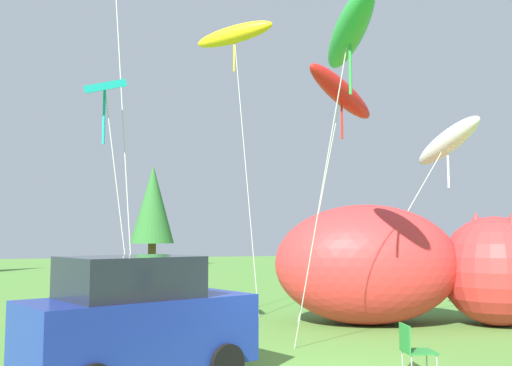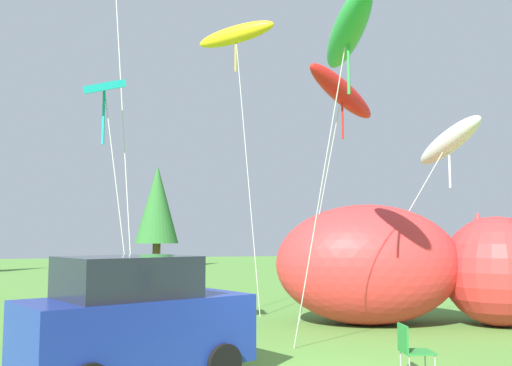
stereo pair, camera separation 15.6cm
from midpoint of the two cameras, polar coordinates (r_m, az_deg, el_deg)
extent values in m
cube|color=navy|center=(10.29, -12.09, -14.35)|extent=(4.25, 3.09, 1.17)
cube|color=#1E232D|center=(10.10, -12.97, -9.15)|extent=(2.58, 2.31, 0.70)
cylinder|color=black|center=(11.71, -8.77, -15.95)|extent=(0.71, 0.48, 0.66)
cylinder|color=black|center=(10.28, -3.57, -17.51)|extent=(0.71, 0.48, 0.66)
cylinder|color=black|center=(10.70, -20.36, -16.70)|extent=(0.71, 0.48, 0.66)
cube|color=#267F33|center=(10.98, 15.59, -15.92)|extent=(0.64, 0.64, 0.03)
cube|color=#267F33|center=(10.85, 14.25, -14.78)|extent=(0.14, 0.51, 0.48)
cylinder|color=#A5A5AD|center=(11.31, 16.31, -16.74)|extent=(0.02, 0.02, 0.45)
cylinder|color=#A5A5AD|center=(11.16, 14.03, -16.96)|extent=(0.02, 0.02, 0.45)
ellipsoid|color=red|center=(16.75, 10.68, -7.97)|extent=(6.09, 5.04, 3.41)
ellipsoid|color=yellow|center=(16.81, 10.73, -10.59)|extent=(4.03, 3.58, 1.53)
sphere|color=red|center=(17.59, 22.63, -8.08)|extent=(3.07, 3.07, 3.07)
cone|color=red|center=(18.16, 20.93, -4.17)|extent=(0.86, 0.86, 0.92)
cylinder|color=silver|center=(13.01, -13.74, -3.38)|extent=(0.86, 0.26, 5.82)
cube|color=#19B2B2|center=(13.29, -15.22, 9.31)|extent=(0.92, 0.97, 0.57)
cylinder|color=#19B2B2|center=(13.14, -15.30, 6.36)|extent=(0.06, 0.06, 1.20)
cylinder|color=silver|center=(16.32, 6.06, -2.74)|extent=(0.68, 1.76, 6.47)
ellipsoid|color=red|center=(16.15, 8.26, 8.93)|extent=(2.97, 2.15, 1.48)
cylinder|color=red|center=(16.00, 8.30, 6.49)|extent=(0.06, 0.06, 1.20)
cylinder|color=silver|center=(16.75, 13.48, -4.93)|extent=(2.56, 1.63, 5.17)
ellipsoid|color=white|center=(16.99, 18.34, 3.92)|extent=(0.77, 2.97, 1.55)
cylinder|color=white|center=(16.90, 18.41, 1.57)|extent=(0.06, 0.06, 1.20)
cylinder|color=silver|center=(14.18, -13.59, 8.23)|extent=(0.86, 0.55, 11.59)
cylinder|color=silver|center=(12.12, 6.10, -1.56)|extent=(0.36, 2.28, 6.59)
ellipsoid|color=green|center=(11.88, 8.96, 14.85)|extent=(1.16, 2.90, 1.30)
cylinder|color=green|center=(11.65, 9.01, 11.61)|extent=(0.06, 0.06, 1.20)
cylinder|color=silver|center=(18.65, -1.26, 1.43)|extent=(0.55, 1.18, 9.41)
ellipsoid|color=yellow|center=(20.22, -2.43, 14.62)|extent=(2.52, 2.55, 0.92)
cylinder|color=yellow|center=(20.00, -2.44, 12.73)|extent=(0.06, 0.06, 1.20)
cylinder|color=brown|center=(46.00, -10.47, -7.16)|extent=(0.62, 0.62, 1.95)
cone|color=#2D6B2D|center=(46.04, -10.39, -2.07)|extent=(3.43, 3.43, 6.23)
camera|label=1|loc=(0.08, -90.31, 0.03)|focal=40.00mm
camera|label=2|loc=(0.08, 89.69, -0.03)|focal=40.00mm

